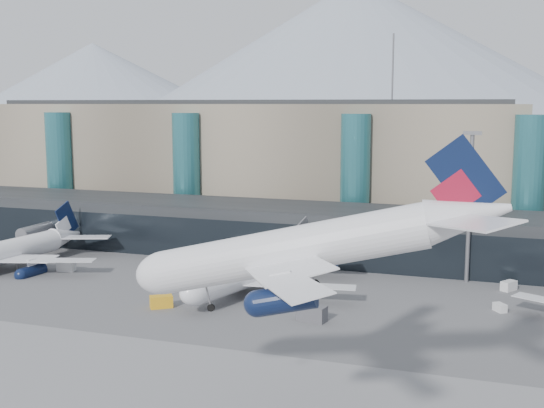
% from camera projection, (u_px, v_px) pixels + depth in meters
% --- Properties ---
extents(ground, '(900.00, 900.00, 0.00)m').
position_uv_depth(ground, '(182.00, 360.00, 80.74)').
color(ground, '#515154').
rests_on(ground, ground).
extents(concourse, '(170.00, 27.00, 10.00)m').
position_uv_depth(concourse, '(312.00, 232.00, 134.08)').
color(concourse, black).
rests_on(concourse, ground).
extents(terminal_main, '(130.00, 30.00, 31.00)m').
position_uv_depth(terminal_main, '(251.00, 163.00, 170.74)').
color(terminal_main, gray).
rests_on(terminal_main, ground).
extents(teal_towers, '(116.40, 19.40, 46.00)m').
position_uv_depth(teal_towers, '(267.00, 176.00, 152.78)').
color(teal_towers, '#296A73').
rests_on(teal_towers, ground).
extents(mountain_ridge, '(910.00, 400.00, 110.00)m').
position_uv_depth(mountain_ridge, '(475.00, 78.00, 424.86)').
color(mountain_ridge, gray).
rests_on(mountain_ridge, ground).
extents(lightmast_mid, '(3.00, 1.20, 25.60)m').
position_uv_depth(lightmast_mid, '(470.00, 198.00, 114.03)').
color(lightmast_mid, slate).
rests_on(lightmast_mid, ground).
extents(hero_jet, '(35.08, 35.26, 11.43)m').
position_uv_depth(hero_jet, '(326.00, 234.00, 59.52)').
color(hero_jet, silver).
rests_on(hero_jet, ground).
extents(jet_parked_left, '(37.08, 37.12, 12.05)m').
position_uv_depth(jet_parked_left, '(17.00, 243.00, 126.35)').
color(jet_parked_left, silver).
rests_on(jet_parked_left, ground).
extents(jet_parked_mid, '(34.68, 36.35, 11.67)m').
position_uv_depth(jet_parked_mid, '(262.00, 263.00, 110.89)').
color(jet_parked_mid, silver).
rests_on(jet_parked_mid, ground).
extents(veh_a, '(3.33, 2.29, 1.72)m').
position_uv_depth(veh_a, '(66.00, 266.00, 123.50)').
color(veh_a, silver).
rests_on(veh_a, ground).
extents(veh_b, '(1.61, 2.56, 1.46)m').
position_uv_depth(veh_b, '(181.00, 274.00, 118.53)').
color(veh_b, gold).
rests_on(veh_b, ground).
extents(veh_c, '(4.27, 2.73, 2.21)m').
position_uv_depth(veh_c, '(312.00, 313.00, 95.06)').
color(veh_c, '#4C4B50').
rests_on(veh_c, ground).
extents(veh_d, '(2.73, 3.08, 1.56)m').
position_uv_depth(veh_d, '(509.00, 286.00, 110.71)').
color(veh_d, silver).
rests_on(veh_d, ground).
extents(veh_f, '(2.81, 3.45, 1.71)m').
position_uv_depth(veh_f, '(4.00, 257.00, 130.79)').
color(veh_f, '#4C4B50').
rests_on(veh_f, ground).
extents(veh_g, '(2.16, 2.37, 1.20)m').
position_uv_depth(veh_g, '(500.00, 307.00, 99.52)').
color(veh_g, silver).
rests_on(veh_g, ground).
extents(veh_h, '(3.68, 3.33, 1.82)m').
position_uv_depth(veh_h, '(161.00, 302.00, 101.37)').
color(veh_h, gold).
rests_on(veh_h, ground).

